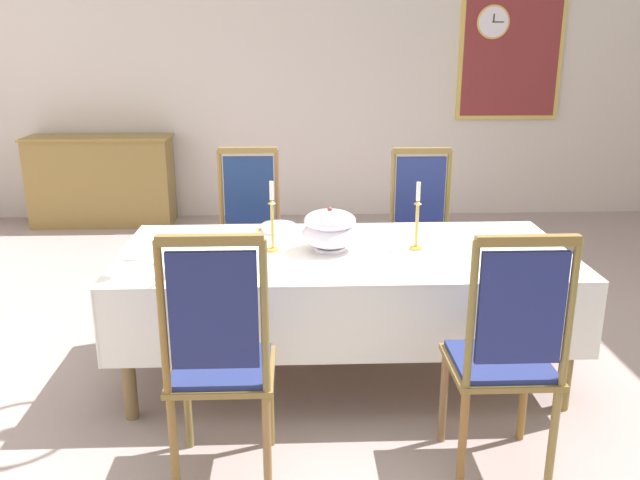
{
  "coord_description": "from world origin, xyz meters",
  "views": [
    {
      "loc": [
        -0.27,
        -3.4,
        1.84
      ],
      "look_at": [
        -0.13,
        0.03,
        0.79
      ],
      "focal_mm": 37.0,
      "sensor_mm": 36.0,
      "label": 1
    }
  ],
  "objects_px": {
    "soup_tureen": "(330,230)",
    "candlestick_east": "(417,222)",
    "sideboard": "(102,181)",
    "bowl_near_left": "(279,227)",
    "chair_north_a": "(249,230)",
    "chair_south_b": "(506,352)",
    "mounted_clock": "(493,22)",
    "framed_painting": "(511,49)",
    "chair_north_b": "(422,229)",
    "candlestick_west": "(272,223)",
    "spoon_secondary": "(169,273)",
    "dining_table": "(344,263)",
    "spoon_primary": "(258,229)",
    "chair_south_a": "(220,357)",
    "bowl_near_right": "(190,271)"
  },
  "relations": [
    {
      "from": "sideboard",
      "to": "framed_painting",
      "type": "height_order",
      "value": "framed_painting"
    },
    {
      "from": "bowl_near_left",
      "to": "chair_north_a",
      "type": "bearing_deg",
      "value": 111.3
    },
    {
      "from": "sideboard",
      "to": "mounted_clock",
      "type": "bearing_deg",
      "value": -176.47
    },
    {
      "from": "chair_south_b",
      "to": "bowl_near_left",
      "type": "height_order",
      "value": "chair_south_b"
    },
    {
      "from": "sideboard",
      "to": "mounted_clock",
      "type": "xyz_separation_m",
      "value": [
        3.97,
        0.24,
        1.54
      ]
    },
    {
      "from": "chair_south_b",
      "to": "sideboard",
      "type": "height_order",
      "value": "chair_south_b"
    },
    {
      "from": "chair_south_a",
      "to": "soup_tureen",
      "type": "height_order",
      "value": "chair_south_a"
    },
    {
      "from": "chair_south_b",
      "to": "framed_painting",
      "type": "bearing_deg",
      "value": 73.15
    },
    {
      "from": "dining_table",
      "to": "candlestick_east",
      "type": "bearing_deg",
      "value": 0.0
    },
    {
      "from": "chair_north_a",
      "to": "chair_south_b",
      "type": "distance_m",
      "value": 2.22
    },
    {
      "from": "chair_north_b",
      "to": "sideboard",
      "type": "bearing_deg",
      "value": -39.5
    },
    {
      "from": "dining_table",
      "to": "soup_tureen",
      "type": "relative_size",
      "value": 7.74
    },
    {
      "from": "chair_north_a",
      "to": "framed_painting",
      "type": "relative_size",
      "value": 0.8
    },
    {
      "from": "dining_table",
      "to": "sideboard",
      "type": "relative_size",
      "value": 1.67
    },
    {
      "from": "chair_north_a",
      "to": "chair_north_b",
      "type": "distance_m",
      "value": 1.19
    },
    {
      "from": "candlestick_west",
      "to": "soup_tureen",
      "type": "bearing_deg",
      "value": 0.0
    },
    {
      "from": "candlestick_west",
      "to": "candlestick_east",
      "type": "bearing_deg",
      "value": 0.0
    },
    {
      "from": "framed_painting",
      "to": "chair_south_b",
      "type": "bearing_deg",
      "value": -106.85
    },
    {
      "from": "chair_north_a",
      "to": "chair_north_b",
      "type": "height_order",
      "value": "chair_north_a"
    },
    {
      "from": "soup_tureen",
      "to": "bowl_near_left",
      "type": "distance_m",
      "value": 0.49
    },
    {
      "from": "candlestick_east",
      "to": "spoon_primary",
      "type": "distance_m",
      "value": 0.98
    },
    {
      "from": "soup_tureen",
      "to": "candlestick_east",
      "type": "bearing_deg",
      "value": 0.0
    },
    {
      "from": "soup_tureen",
      "to": "candlestick_east",
      "type": "height_order",
      "value": "candlestick_east"
    },
    {
      "from": "spoon_primary",
      "to": "candlestick_east",
      "type": "bearing_deg",
      "value": -12.69
    },
    {
      "from": "chair_north_b",
      "to": "soup_tureen",
      "type": "xyz_separation_m",
      "value": [
        -0.69,
        -0.94,
        0.27
      ]
    },
    {
      "from": "bowl_near_left",
      "to": "spoon_secondary",
      "type": "bearing_deg",
      "value": -125.86
    },
    {
      "from": "chair_south_a",
      "to": "chair_north_a",
      "type": "relative_size",
      "value": 1.01
    },
    {
      "from": "framed_painting",
      "to": "bowl_near_right",
      "type": "bearing_deg",
      "value": -125.17
    },
    {
      "from": "chair_south_b",
      "to": "candlestick_west",
      "type": "distance_m",
      "value": 1.4
    },
    {
      "from": "dining_table",
      "to": "soup_tureen",
      "type": "distance_m",
      "value": 0.21
    },
    {
      "from": "soup_tureen",
      "to": "bowl_near_right",
      "type": "distance_m",
      "value": 0.79
    },
    {
      "from": "chair_south_a",
      "to": "mounted_clock",
      "type": "xyz_separation_m",
      "value": [
        2.33,
        4.45,
        1.41
      ]
    },
    {
      "from": "chair_south_b",
      "to": "bowl_near_right",
      "type": "height_order",
      "value": "chair_south_b"
    },
    {
      "from": "soup_tureen",
      "to": "framed_painting",
      "type": "bearing_deg",
      "value": 59.94
    },
    {
      "from": "chair_north_a",
      "to": "chair_south_b",
      "type": "relative_size",
      "value": 1.0
    },
    {
      "from": "chair_south_b",
      "to": "mounted_clock",
      "type": "distance_m",
      "value": 4.81
    },
    {
      "from": "chair_north_a",
      "to": "candlestick_west",
      "type": "relative_size",
      "value": 2.95
    },
    {
      "from": "chair_south_a",
      "to": "soup_tureen",
      "type": "relative_size",
      "value": 3.69
    },
    {
      "from": "spoon_primary",
      "to": "chair_north_b",
      "type": "bearing_deg",
      "value": 37.91
    },
    {
      "from": "candlestick_east",
      "to": "sideboard",
      "type": "distance_m",
      "value": 4.21
    },
    {
      "from": "bowl_near_right",
      "to": "candlestick_east",
      "type": "bearing_deg",
      "value": 17.26
    },
    {
      "from": "chair_south_a",
      "to": "candlestick_west",
      "type": "relative_size",
      "value": 2.99
    },
    {
      "from": "dining_table",
      "to": "chair_south_a",
      "type": "bearing_deg",
      "value": -121.84
    },
    {
      "from": "bowl_near_left",
      "to": "mounted_clock",
      "type": "bearing_deg",
      "value": 56.01
    },
    {
      "from": "candlestick_east",
      "to": "framed_painting",
      "type": "xyz_separation_m",
      "value": [
        1.57,
        3.53,
        0.84
      ]
    },
    {
      "from": "candlestick_west",
      "to": "spoon_secondary",
      "type": "xyz_separation_m",
      "value": [
        -0.5,
        -0.34,
        -0.15
      ]
    },
    {
      "from": "soup_tureen",
      "to": "candlestick_east",
      "type": "distance_m",
      "value": 0.47
    },
    {
      "from": "chair_south_a",
      "to": "candlestick_east",
      "type": "height_order",
      "value": "chair_south_a"
    },
    {
      "from": "bowl_near_left",
      "to": "chair_south_b",
      "type": "bearing_deg",
      "value": -53.57
    },
    {
      "from": "sideboard",
      "to": "soup_tureen",
      "type": "bearing_deg",
      "value": 123.25
    }
  ]
}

